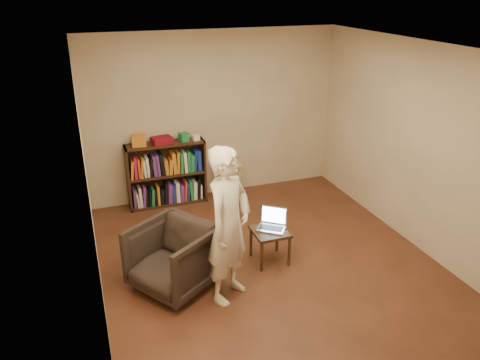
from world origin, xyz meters
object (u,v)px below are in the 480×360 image
object	(u,v)px
bookshelf	(167,177)
armchair	(173,258)
stool	(227,169)
person	(229,226)
laptop	(272,223)
side_table	(270,236)

from	to	relation	value
bookshelf	armchair	bearing A→B (deg)	-99.59
stool	person	distance (m)	2.65
armchair	laptop	xyz separation A→B (m)	(1.29, 0.19, 0.11)
bookshelf	stool	distance (m)	0.96
stool	armchair	world-z (taller)	armchair
armchair	person	distance (m)	0.82
bookshelf	stool	bearing A→B (deg)	-3.82
side_table	person	distance (m)	1.00
stool	side_table	distance (m)	2.01
armchair	laptop	bearing A→B (deg)	64.44
stool	laptop	distance (m)	1.94
side_table	person	xyz separation A→B (m)	(-0.70, -0.49, 0.52)
stool	laptop	world-z (taller)	laptop
armchair	side_table	distance (m)	1.24
side_table	armchair	bearing A→B (deg)	-174.05
bookshelf	laptop	xyz separation A→B (m)	(0.92, -2.00, 0.05)
bookshelf	side_table	bearing A→B (deg)	-67.27
laptop	person	xyz separation A→B (m)	(-0.75, -0.56, 0.39)
bookshelf	person	size ratio (longest dim) A/B	0.68
armchair	person	size ratio (longest dim) A/B	0.48
bookshelf	laptop	distance (m)	2.20
person	side_table	bearing A→B (deg)	-5.10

